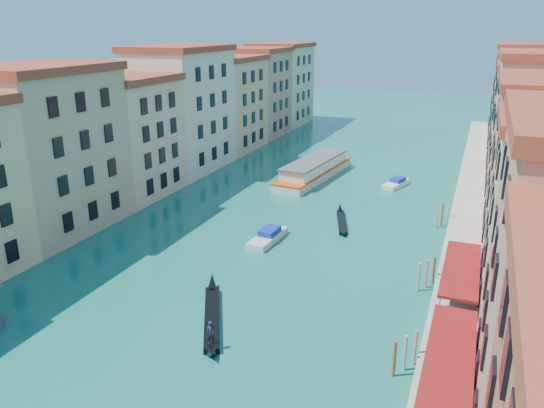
{
  "coord_description": "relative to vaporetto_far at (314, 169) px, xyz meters",
  "views": [
    {
      "loc": [
        22.28,
        -8.44,
        24.24
      ],
      "look_at": [
        1.64,
        43.62,
        5.25
      ],
      "focal_mm": 35.0,
      "sensor_mm": 36.0,
      "label": 1
    }
  ],
  "objects": [
    {
      "name": "gondola_far",
      "position": [
        9.68,
        -19.15,
        -1.13
      ],
      "size": [
        4.0,
        10.5,
        1.53
      ],
      "rotation": [
        0.0,
        0.0,
        0.3
      ],
      "color": "black",
      "rests_on": "ground"
    },
    {
      "name": "vaporetto_far",
      "position": [
        0.0,
        0.0,
        0.0
      ],
      "size": [
        7.34,
        21.92,
        3.2
      ],
      "rotation": [
        0.0,
        0.0,
        -0.12
      ],
      "color": "silver",
      "rests_on": "ground"
    },
    {
      "name": "motorboat_far",
      "position": [
        13.61,
        0.13,
        -0.94
      ],
      "size": [
        3.69,
        6.47,
        1.28
      ],
      "rotation": [
        0.0,
        0.0,
        -0.3
      ],
      "color": "silver",
      "rests_on": "ground"
    },
    {
      "name": "motorboat_mid",
      "position": [
        3.12,
        -28.18,
        -0.88
      ],
      "size": [
        2.6,
        7.07,
        1.44
      ],
      "rotation": [
        0.0,
        0.0,
        -0.06
      ],
      "color": "silver",
      "rests_on": "ground"
    },
    {
      "name": "gondola_fore",
      "position": [
        5.24,
        -46.39,
        -0.98
      ],
      "size": [
        7.15,
        12.5,
        2.71
      ],
      "rotation": [
        0.0,
        0.0,
        0.48
      ],
      "color": "black",
      "rests_on": "ground"
    },
    {
      "name": "restaurant_awnings",
      "position": [
        24.8,
        -50.39,
        1.55
      ],
      "size": [
        3.2,
        44.55,
        3.12
      ],
      "color": "maroon",
      "rests_on": "ground"
    },
    {
      "name": "left_bank_palazzos",
      "position": [
        -23.39,
        -8.72,
        8.27
      ],
      "size": [
        12.8,
        128.4,
        21.0
      ],
      "color": "tan",
      "rests_on": "ground"
    },
    {
      "name": "mooring_poles_right",
      "position": [
        21.71,
        -44.59,
        -0.14
      ],
      "size": [
        1.44,
        54.24,
        3.2
      ],
      "color": "brown",
      "rests_on": "ground"
    },
    {
      "name": "right_bank_palazzos",
      "position": [
        32.61,
        -8.4,
        8.31
      ],
      "size": [
        12.8,
        128.4,
        21.0
      ],
      "color": "#A74D33",
      "rests_on": "ground"
    },
    {
      "name": "quay",
      "position": [
        24.61,
        -8.39,
        -0.94
      ],
      "size": [
        4.0,
        140.0,
        1.0
      ],
      "primitive_type": "cube",
      "color": "#A59885",
      "rests_on": "ground"
    }
  ]
}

